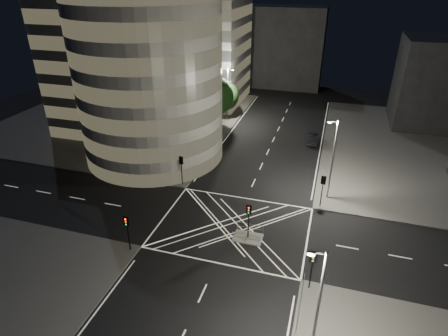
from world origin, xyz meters
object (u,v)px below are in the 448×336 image
(street_lamp_left_far, at_px, (228,94))
(street_lamp_right_far, at_px, (332,158))
(street_lamp_right_near, at_px, (317,308))
(traffic_signal_fl, at_px, (181,165))
(traffic_signal_island, at_px, (249,215))
(traffic_signal_nl, at_px, (127,227))
(sedan, at_px, (312,138))
(street_lamp_left_near, at_px, (191,131))
(traffic_signal_nr, at_px, (312,263))
(central_island, at_px, (248,238))
(traffic_signal_fr, at_px, (323,185))

(street_lamp_left_far, distance_m, street_lamp_right_far, 28.23)
(street_lamp_left_far, relative_size, street_lamp_right_near, 1.00)
(traffic_signal_fl, relative_size, traffic_signal_island, 1.00)
(street_lamp_left_far, bearing_deg, traffic_signal_nl, -89.01)
(street_lamp_left_far, relative_size, sedan, 2.24)
(traffic_signal_island, distance_m, street_lamp_right_near, 14.78)
(street_lamp_right_near, bearing_deg, street_lamp_left_near, 125.97)
(traffic_signal_nl, relative_size, traffic_signal_nr, 1.00)
(traffic_signal_island, bearing_deg, street_lamp_left_far, 109.95)
(central_island, distance_m, traffic_signal_fr, 11.10)
(traffic_signal_nl, xyz_separation_m, street_lamp_left_far, (-0.64, 36.80, 2.63))
(street_lamp_right_far, height_order, street_lamp_right_near, same)
(traffic_signal_nr, relative_size, street_lamp_left_far, 0.40)
(sedan, bearing_deg, street_lamp_right_near, 91.67)
(traffic_signal_fl, height_order, street_lamp_right_far, street_lamp_right_far)
(central_island, relative_size, traffic_signal_fl, 0.75)
(traffic_signal_fl, relative_size, street_lamp_right_near, 0.40)
(traffic_signal_nl, xyz_separation_m, street_lamp_right_near, (18.24, -7.20, 2.63))
(street_lamp_left_near, distance_m, sedan, 21.28)
(traffic_signal_fl, height_order, traffic_signal_fr, same)
(street_lamp_right_far, bearing_deg, street_lamp_left_far, 131.94)
(traffic_signal_fr, bearing_deg, traffic_signal_nl, -142.31)
(central_island, xyz_separation_m, street_lamp_left_far, (-11.44, 31.50, 5.47))
(traffic_signal_fl, relative_size, sedan, 0.89)
(traffic_signal_island, distance_m, sedan, 27.49)
(traffic_signal_fr, xyz_separation_m, street_lamp_right_near, (0.64, -20.80, 2.63))
(central_island, distance_m, traffic_signal_island, 2.84)
(traffic_signal_nr, xyz_separation_m, traffic_signal_island, (-6.80, 5.30, 0.00))
(central_island, xyz_separation_m, traffic_signal_nr, (6.80, -5.30, 2.84))
(traffic_signal_nr, bearing_deg, sedan, 94.54)
(traffic_signal_fr, height_order, street_lamp_right_near, street_lamp_right_near)
(traffic_signal_nr, bearing_deg, street_lamp_right_far, 87.70)
(traffic_signal_fl, xyz_separation_m, street_lamp_left_near, (-0.64, 5.20, 2.63))
(sedan, bearing_deg, street_lamp_left_near, 37.96)
(traffic_signal_island, bearing_deg, traffic_signal_fl, 142.46)
(central_island, relative_size, traffic_signal_fr, 0.75)
(street_lamp_right_near, bearing_deg, street_lamp_right_far, 90.00)
(traffic_signal_fr, distance_m, street_lamp_left_far, 29.63)
(traffic_signal_fr, relative_size, traffic_signal_nr, 1.00)
(traffic_signal_fl, relative_size, traffic_signal_nr, 1.00)
(central_island, bearing_deg, traffic_signal_nl, -153.86)
(traffic_signal_nl, distance_m, street_lamp_right_near, 19.78)
(central_island, height_order, street_lamp_left_far, street_lamp_left_far)
(street_lamp_right_near, bearing_deg, sedan, 94.63)
(traffic_signal_nl, distance_m, traffic_signal_fr, 22.24)
(traffic_signal_fl, xyz_separation_m, traffic_signal_fr, (17.60, 0.00, 0.00))
(sedan, bearing_deg, traffic_signal_nl, 62.14)
(traffic_signal_fl, relative_size, traffic_signal_nl, 1.00)
(street_lamp_left_far, relative_size, street_lamp_right_far, 1.00)
(street_lamp_left_near, bearing_deg, street_lamp_right_far, -9.03)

